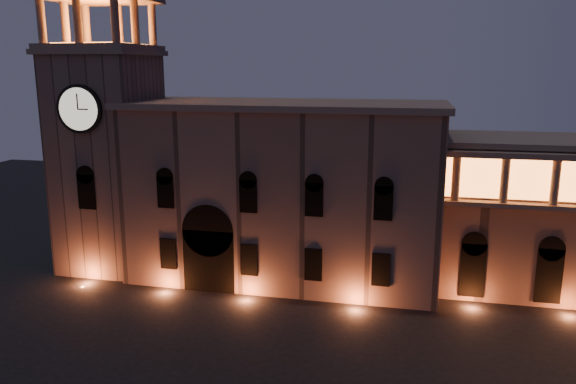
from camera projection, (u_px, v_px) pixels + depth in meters
The scene contains 2 objects.
government_building at pixel (284, 191), 55.79m from camera, with size 30.80×12.80×17.60m.
clock_tower at pixel (108, 150), 57.97m from camera, with size 9.80×9.80×32.40m.
Camera 1 is at (10.12, -31.16, 20.83)m, focal length 35.00 mm.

